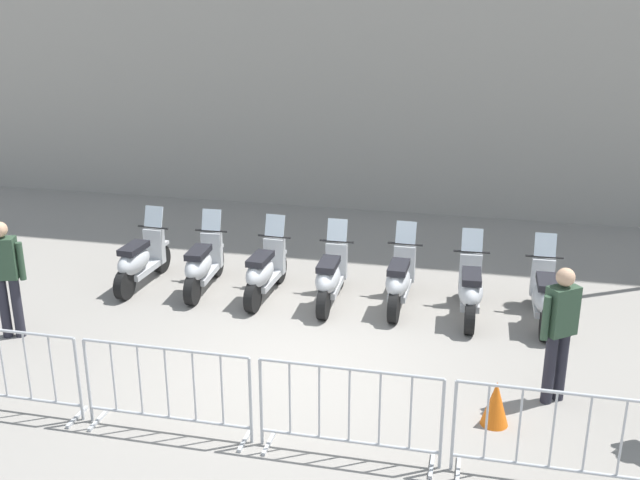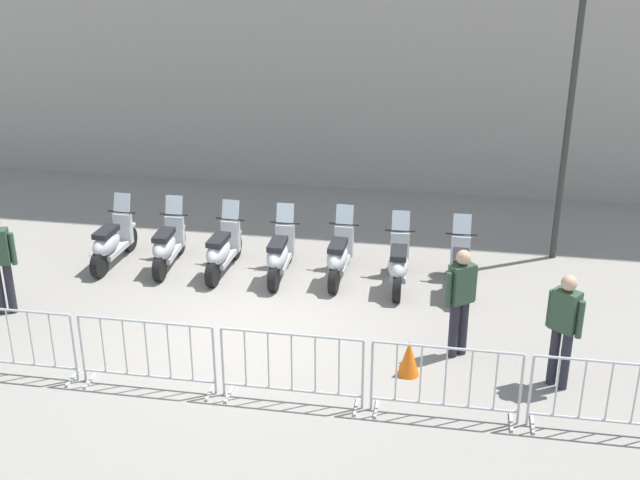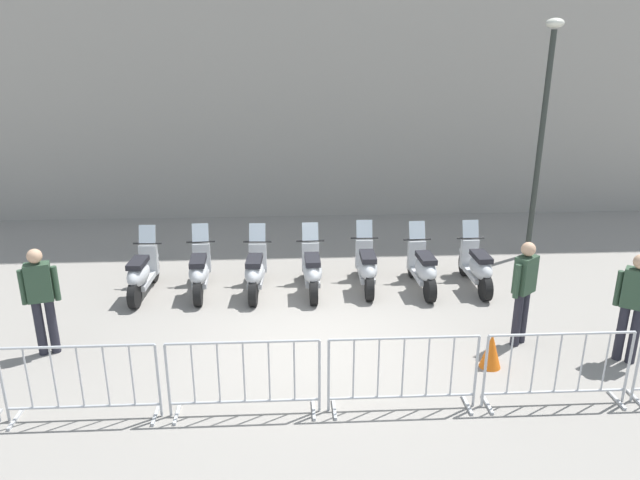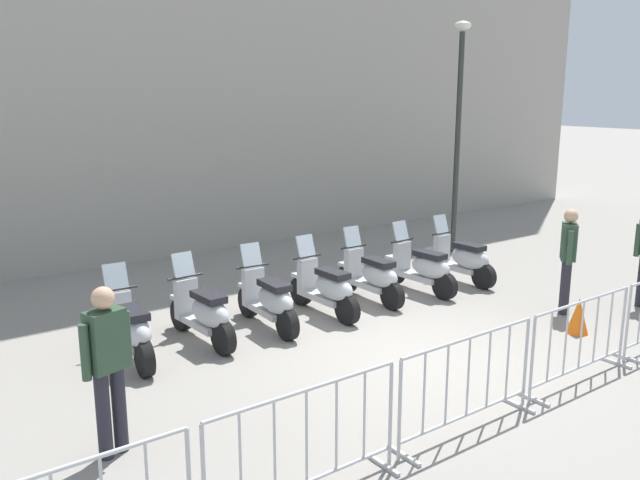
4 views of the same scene
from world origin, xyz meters
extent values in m
plane|color=gray|center=(0.00, 0.00, 0.00)|extent=(120.00, 120.00, 0.00)
cylinder|color=black|center=(-3.68, 2.12, 0.24)|extent=(0.21, 0.50, 0.48)
cylinder|color=black|center=(-3.51, 0.89, 0.24)|extent=(0.21, 0.50, 0.48)
cube|color=#B7BABC|center=(-3.59, 1.51, 0.28)|extent=(0.40, 0.90, 0.10)
ellipsoid|color=#B7BABC|center=(-3.55, 1.23, 0.52)|extent=(0.48, 0.88, 0.40)
cube|color=black|center=(-3.56, 1.26, 0.74)|extent=(0.36, 0.63, 0.10)
cube|color=#B7BABC|center=(-3.66, 1.94, 0.55)|extent=(0.36, 0.19, 0.60)
cylinder|color=black|center=(-3.66, 1.94, 0.88)|extent=(0.56, 0.12, 0.04)
cube|color=silver|center=(-3.66, 1.99, 1.06)|extent=(0.34, 0.18, 0.35)
cube|color=#B7BABC|center=(-3.68, 2.12, 0.51)|extent=(0.24, 0.35, 0.06)
cylinder|color=black|center=(-2.70, 2.36, 0.24)|extent=(0.25, 0.50, 0.48)
cylinder|color=black|center=(-2.40, 1.16, 0.24)|extent=(0.25, 0.50, 0.48)
cube|color=#B7BABC|center=(-2.55, 1.76, 0.28)|extent=(0.48, 0.91, 0.10)
ellipsoid|color=#B7BABC|center=(-2.48, 1.49, 0.52)|extent=(0.55, 0.90, 0.40)
cube|color=black|center=(-2.49, 1.52, 0.74)|extent=(0.42, 0.65, 0.10)
cube|color=#B7BABC|center=(-2.65, 2.18, 0.55)|extent=(0.36, 0.22, 0.60)
cylinder|color=black|center=(-2.65, 2.18, 0.88)|extent=(0.55, 0.17, 0.04)
cube|color=silver|center=(-2.67, 2.23, 1.06)|extent=(0.34, 0.21, 0.35)
cube|color=#B7BABC|center=(-2.70, 2.36, 0.51)|extent=(0.27, 0.36, 0.06)
cylinder|color=black|center=(-1.57, 2.53, 0.24)|extent=(0.21, 0.50, 0.48)
cylinder|color=black|center=(-1.39, 1.30, 0.24)|extent=(0.21, 0.50, 0.48)
cube|color=#B7BABC|center=(-1.48, 1.92, 0.28)|extent=(0.41, 0.90, 0.10)
ellipsoid|color=#B7BABC|center=(-1.44, 1.64, 0.52)|extent=(0.48, 0.88, 0.40)
cube|color=black|center=(-1.44, 1.67, 0.74)|extent=(0.37, 0.63, 0.10)
cube|color=#B7BABC|center=(-1.54, 2.35, 0.55)|extent=(0.36, 0.19, 0.60)
cylinder|color=black|center=(-1.54, 2.35, 0.88)|extent=(0.56, 0.12, 0.04)
cube|color=silver|center=(-1.55, 2.40, 1.06)|extent=(0.34, 0.19, 0.35)
cube|color=#B7BABC|center=(-1.57, 2.53, 0.51)|extent=(0.25, 0.35, 0.06)
cylinder|color=black|center=(-0.56, 2.73, 0.24)|extent=(0.24, 0.50, 0.48)
cylinder|color=black|center=(-0.29, 1.52, 0.24)|extent=(0.24, 0.50, 0.48)
cube|color=#B7BABC|center=(-0.42, 2.12, 0.28)|extent=(0.46, 0.91, 0.10)
ellipsoid|color=#B7BABC|center=(-0.36, 1.85, 0.52)|extent=(0.53, 0.90, 0.40)
cube|color=black|center=(-0.37, 1.88, 0.74)|extent=(0.40, 0.65, 0.10)
cube|color=#B7BABC|center=(-0.52, 2.55, 0.55)|extent=(0.36, 0.21, 0.60)
cylinder|color=black|center=(-0.52, 2.55, 0.88)|extent=(0.55, 0.15, 0.04)
cube|color=silver|center=(-0.53, 2.60, 1.06)|extent=(0.34, 0.20, 0.35)
cube|color=#B7BABC|center=(-0.56, 2.73, 0.51)|extent=(0.26, 0.36, 0.06)
cylinder|color=black|center=(0.50, 3.06, 0.24)|extent=(0.22, 0.50, 0.48)
cylinder|color=black|center=(0.72, 1.84, 0.24)|extent=(0.22, 0.50, 0.48)
cube|color=#B7BABC|center=(0.61, 2.45, 0.28)|extent=(0.43, 0.90, 0.10)
ellipsoid|color=#B7BABC|center=(0.66, 2.18, 0.52)|extent=(0.50, 0.89, 0.40)
cube|color=black|center=(0.65, 2.21, 0.74)|extent=(0.38, 0.64, 0.10)
cube|color=#B7BABC|center=(0.53, 2.88, 0.55)|extent=(0.36, 0.20, 0.60)
cylinder|color=black|center=(0.53, 2.88, 0.88)|extent=(0.56, 0.13, 0.04)
cube|color=silver|center=(0.52, 2.93, 1.06)|extent=(0.34, 0.19, 0.35)
cube|color=#B7BABC|center=(0.50, 3.06, 0.51)|extent=(0.25, 0.35, 0.06)
cylinder|color=black|center=(1.54, 3.13, 0.24)|extent=(0.25, 0.50, 0.48)
cylinder|color=black|center=(1.84, 1.93, 0.24)|extent=(0.25, 0.50, 0.48)
cube|color=#B7BABC|center=(1.69, 2.53, 0.28)|extent=(0.48, 0.91, 0.10)
ellipsoid|color=#B7BABC|center=(1.76, 2.26, 0.52)|extent=(0.55, 0.90, 0.40)
cube|color=black|center=(1.75, 2.29, 0.74)|extent=(0.42, 0.65, 0.10)
cube|color=#B7BABC|center=(1.59, 2.95, 0.55)|extent=(0.36, 0.22, 0.60)
cylinder|color=black|center=(1.59, 2.95, 0.88)|extent=(0.55, 0.17, 0.04)
cube|color=silver|center=(1.57, 3.00, 1.06)|extent=(0.34, 0.21, 0.35)
cube|color=#B7BABC|center=(1.54, 3.13, 0.51)|extent=(0.27, 0.36, 0.06)
cylinder|color=black|center=(2.61, 3.36, 0.24)|extent=(0.24, 0.50, 0.48)
cylinder|color=black|center=(2.88, 2.15, 0.24)|extent=(0.24, 0.50, 0.48)
cube|color=#B7BABC|center=(2.74, 2.76, 0.28)|extent=(0.46, 0.91, 0.10)
ellipsoid|color=#B7BABC|center=(2.80, 2.48, 0.52)|extent=(0.53, 0.90, 0.40)
cube|color=black|center=(2.80, 2.51, 0.74)|extent=(0.40, 0.65, 0.10)
cube|color=#B7BABC|center=(2.65, 3.18, 0.55)|extent=(0.36, 0.21, 0.60)
cylinder|color=black|center=(2.65, 3.18, 0.88)|extent=(0.55, 0.16, 0.04)
cube|color=silver|center=(2.64, 3.23, 1.06)|extent=(0.34, 0.21, 0.35)
cube|color=#B7BABC|center=(2.61, 3.36, 0.51)|extent=(0.26, 0.36, 0.06)
cylinder|color=#B2B5B7|center=(-4.71, -2.76, 1.05)|extent=(1.91, 0.42, 0.04)
cube|color=#B2B5B7|center=(-1.81, -2.18, 0.02)|extent=(0.13, 0.44, 0.04)
cylinder|color=#B2B5B7|center=(-1.73, -2.16, 0.53)|extent=(0.04, 0.04, 1.05)
cylinder|color=#B2B5B7|center=(-2.69, -2.35, 1.05)|extent=(1.91, 0.42, 0.04)
cylinder|color=#B2B5B7|center=(-3.32, -2.48, 0.61)|extent=(0.02, 0.02, 0.87)
cylinder|color=#B2B5B7|center=(-3.01, -2.41, 0.61)|extent=(0.02, 0.02, 0.87)
cylinder|color=#B2B5B7|center=(-2.69, -2.35, 0.61)|extent=(0.02, 0.02, 0.87)
cylinder|color=#B2B5B7|center=(-2.37, -2.29, 0.61)|extent=(0.02, 0.02, 0.87)
cylinder|color=#B2B5B7|center=(-2.05, -2.22, 0.61)|extent=(0.02, 0.02, 0.87)
cube|color=#B2B5B7|center=(-1.54, -2.12, 0.02)|extent=(0.13, 0.44, 0.04)
cube|color=#B2B5B7|center=(0.21, -1.77, 0.02)|extent=(0.13, 0.44, 0.04)
cylinder|color=#B2B5B7|center=(-1.62, -2.14, 0.53)|extent=(0.04, 0.04, 1.05)
cylinder|color=#B2B5B7|center=(0.29, -1.76, 0.53)|extent=(0.04, 0.04, 1.05)
cylinder|color=#B2B5B7|center=(-0.66, -1.95, 1.05)|extent=(1.91, 0.42, 0.04)
cylinder|color=#B2B5B7|center=(-0.66, -1.95, 0.18)|extent=(1.91, 0.42, 0.04)
cylinder|color=#B2B5B7|center=(-1.30, -2.07, 0.61)|extent=(0.02, 0.02, 0.87)
cylinder|color=#B2B5B7|center=(-0.98, -2.01, 0.61)|extent=(0.02, 0.02, 0.87)
cylinder|color=#B2B5B7|center=(-0.66, -1.95, 0.61)|extent=(0.02, 0.02, 0.87)
cylinder|color=#B2B5B7|center=(-0.35, -1.88, 0.61)|extent=(0.02, 0.02, 0.87)
cylinder|color=#B2B5B7|center=(-0.03, -1.82, 0.61)|extent=(0.02, 0.02, 0.87)
cube|color=#B2B5B7|center=(0.48, -1.72, 0.02)|extent=(0.13, 0.44, 0.04)
cube|color=#B2B5B7|center=(2.24, -1.37, 0.02)|extent=(0.13, 0.44, 0.04)
cylinder|color=#B2B5B7|center=(0.41, -1.73, 0.53)|extent=(0.04, 0.04, 1.05)
cylinder|color=#B2B5B7|center=(2.31, -1.35, 0.53)|extent=(0.04, 0.04, 1.05)
cylinder|color=#B2B5B7|center=(1.36, -1.54, 1.05)|extent=(1.91, 0.42, 0.04)
cylinder|color=#B2B5B7|center=(1.36, -1.54, 0.18)|extent=(1.91, 0.42, 0.04)
cylinder|color=#B2B5B7|center=(0.72, -1.67, 0.61)|extent=(0.02, 0.02, 0.87)
cylinder|color=#B2B5B7|center=(1.04, -1.61, 0.61)|extent=(0.02, 0.02, 0.87)
cylinder|color=#B2B5B7|center=(1.36, -1.54, 0.61)|extent=(0.02, 0.02, 0.87)
cylinder|color=#B2B5B7|center=(1.68, -1.48, 0.61)|extent=(0.02, 0.02, 0.87)
cylinder|color=#B2B5B7|center=(2.00, -1.42, 0.61)|extent=(0.02, 0.02, 0.87)
cube|color=#B2B5B7|center=(2.51, -1.32, 0.02)|extent=(0.13, 0.44, 0.04)
cylinder|color=#B2B5B7|center=(2.43, -1.33, 0.53)|extent=(0.04, 0.04, 1.05)
cylinder|color=#2D332D|center=(4.14, 4.81, 2.43)|extent=(0.12, 0.12, 4.86)
ellipsoid|color=silver|center=(4.14, 4.81, 4.98)|extent=(0.36, 0.36, 0.20)
cylinder|color=#23232D|center=(3.14, 0.45, 0.45)|extent=(0.14, 0.14, 0.90)
cylinder|color=#23232D|center=(3.26, 0.58, 0.45)|extent=(0.14, 0.14, 0.90)
cube|color=#2D4733|center=(3.20, 0.52, 1.20)|extent=(0.40, 0.42, 0.60)
sphere|color=tan|center=(3.20, 0.52, 1.62)|extent=(0.22, 0.22, 0.22)
cylinder|color=#2D4733|center=(3.05, 0.34, 1.15)|extent=(0.09, 0.09, 0.55)
cylinder|color=#2D4733|center=(3.35, 0.69, 1.15)|extent=(0.09, 0.09, 0.55)
cylinder|color=#23232D|center=(-4.04, -0.81, 0.45)|extent=(0.14, 0.14, 0.90)
cylinder|color=#23232D|center=(-4.20, -0.89, 0.45)|extent=(0.14, 0.14, 0.90)
cube|color=#2D4733|center=(-4.12, -0.85, 1.20)|extent=(0.42, 0.36, 0.60)
sphere|color=tan|center=(-4.12, -0.85, 1.62)|extent=(0.22, 0.22, 0.22)
cylinder|color=#2D4733|center=(-3.91, -0.74, 1.15)|extent=(0.09, 0.09, 0.55)
cylinder|color=#2D4733|center=(-4.32, -0.96, 1.15)|extent=(0.09, 0.09, 0.55)
cylinder|color=#2D4733|center=(4.51, 0.28, 1.15)|extent=(0.09, 0.09, 0.55)
cone|color=orange|center=(2.67, -0.29, 0.28)|extent=(0.32, 0.32, 0.55)
camera|label=1|loc=(3.88, -7.92, 4.84)|focal=41.91mm
camera|label=2|loc=(5.17, -10.29, 6.40)|focal=45.79mm
camera|label=3|loc=(1.24, -8.30, 4.66)|focal=32.91mm
camera|label=4|loc=(-4.70, -6.95, 3.45)|focal=36.05mm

